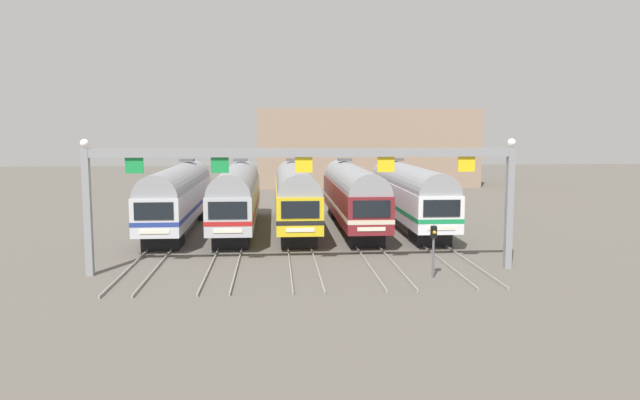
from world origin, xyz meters
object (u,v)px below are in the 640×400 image
object	(u,v)px
commuter_train_maroon	(352,193)
commuter_train_stainless	(237,194)
commuter_train_silver	(178,195)
commuter_train_white	(409,193)
yard_signal_mast	(434,241)
commuter_train_yellow	(295,194)
catenary_gantry	(304,172)

from	to	relation	value
commuter_train_maroon	commuter_train_stainless	bearing A→B (deg)	180.00
commuter_train_silver	commuter_train_stainless	size ratio (longest dim) A/B	1.00
commuter_train_white	yard_signal_mast	size ratio (longest dim) A/B	6.72
commuter_train_yellow	commuter_train_silver	bearing A→B (deg)	180.00
yard_signal_mast	commuter_train_yellow	bearing A→B (deg)	112.81
yard_signal_mast	commuter_train_silver	bearing A→B (deg)	134.46
commuter_train_stainless	yard_signal_mast	bearing A→B (deg)	-54.97
commuter_train_silver	commuter_train_maroon	world-z (taller)	same
commuter_train_maroon	catenary_gantry	size ratio (longest dim) A/B	0.81
catenary_gantry	commuter_train_white	bearing A→B (deg)	57.61
commuter_train_maroon	commuter_train_white	world-z (taller)	same
commuter_train_silver	commuter_train_maroon	bearing A→B (deg)	0.00
commuter_train_silver	catenary_gantry	bearing A→B (deg)	-57.61
commuter_train_maroon	commuter_train_white	xyz separation A→B (m)	(4.28, 0.00, 0.00)
commuter_train_white	yard_signal_mast	distance (m)	15.44
commuter_train_white	catenary_gantry	world-z (taller)	catenary_gantry
commuter_train_yellow	commuter_train_stainless	bearing A→B (deg)	180.00
commuter_train_silver	yard_signal_mast	xyz separation A→B (m)	(14.99, -15.27, -0.80)
yard_signal_mast	commuter_train_white	bearing A→B (deg)	82.02
commuter_train_white	commuter_train_yellow	bearing A→B (deg)	180.00
commuter_train_stainless	commuter_train_yellow	size ratio (longest dim) A/B	1.00
commuter_train_stainless	yard_signal_mast	size ratio (longest dim) A/B	6.72
commuter_train_white	catenary_gantry	bearing A→B (deg)	-122.39
commuter_train_white	yard_signal_mast	xyz separation A→B (m)	(-2.14, -15.27, -0.80)
commuter_train_yellow	yard_signal_mast	xyz separation A→B (m)	(6.42, -15.27, -0.80)
commuter_train_silver	commuter_train_stainless	xyz separation A→B (m)	(4.28, 0.00, 0.00)
commuter_train_maroon	catenary_gantry	distance (m)	14.39
commuter_train_silver	commuter_train_white	xyz separation A→B (m)	(17.13, 0.00, 0.00)
commuter_train_stainless	catenary_gantry	bearing A→B (deg)	-72.40
commuter_train_yellow	commuter_train_white	xyz separation A→B (m)	(8.56, 0.00, 0.00)
commuter_train_stainless	catenary_gantry	distance (m)	14.39
commuter_train_stainless	commuter_train_yellow	world-z (taller)	same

